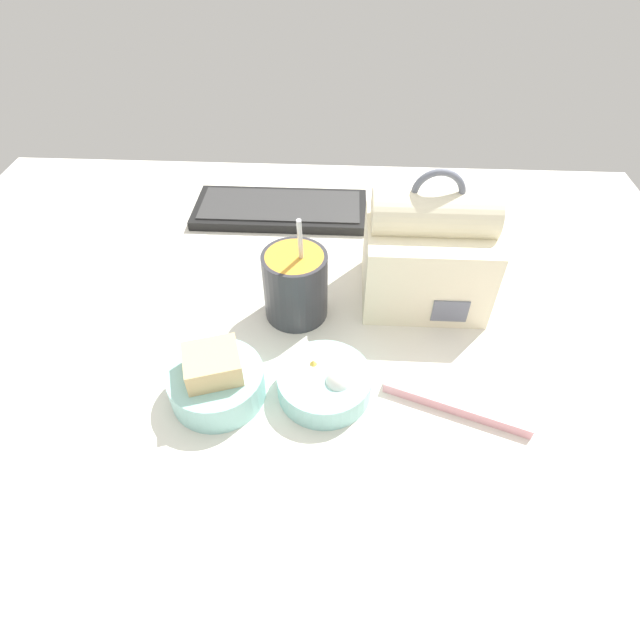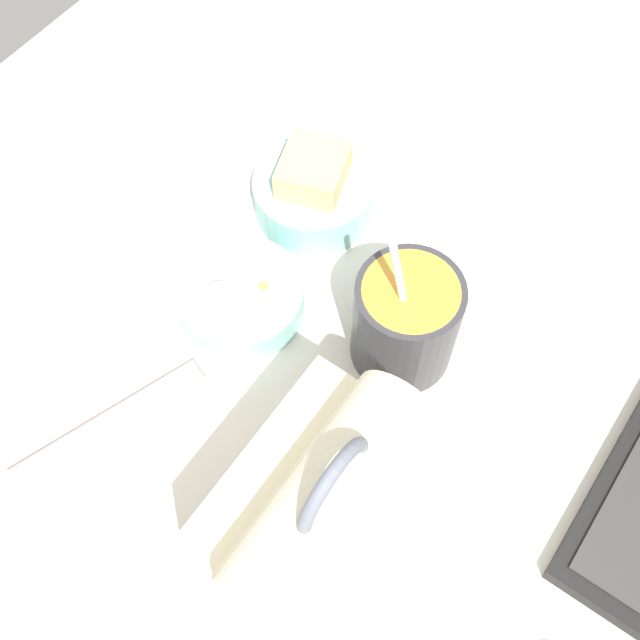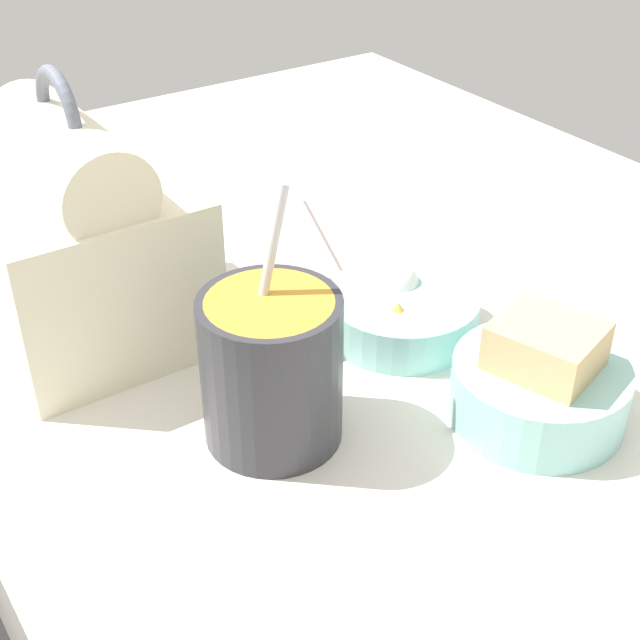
% 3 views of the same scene
% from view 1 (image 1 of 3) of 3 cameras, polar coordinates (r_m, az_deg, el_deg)
% --- Properties ---
extents(desk_surface, '(1.40, 1.10, 0.02)m').
position_cam_1_polar(desk_surface, '(0.77, -3.02, -2.56)').
color(desk_surface, silver).
rests_on(desk_surface, ground).
extents(keyboard, '(0.34, 0.14, 0.02)m').
position_cam_1_polar(keyboard, '(1.02, -4.52, 12.53)').
color(keyboard, black).
rests_on(keyboard, desk_surface).
extents(lunch_bag, '(0.19, 0.16, 0.22)m').
position_cam_1_polar(lunch_bag, '(0.80, 12.14, 7.57)').
color(lunch_bag, '#EFE5C1').
rests_on(lunch_bag, desk_surface).
extents(soup_cup, '(0.10, 0.10, 0.19)m').
position_cam_1_polar(soup_cup, '(0.76, -2.59, 4.10)').
color(soup_cup, '#333338').
rests_on(soup_cup, desk_surface).
extents(bento_bowl_sandwich, '(0.13, 0.13, 0.08)m').
position_cam_1_polar(bento_bowl_sandwich, '(0.68, -11.78, -6.79)').
color(bento_bowl_sandwich, '#93D1CC').
rests_on(bento_bowl_sandwich, desk_surface).
extents(bento_bowl_snacks, '(0.13, 0.13, 0.05)m').
position_cam_1_polar(bento_bowl_snacks, '(0.68, 0.52, -7.14)').
color(bento_bowl_snacks, '#93D1CC').
rests_on(bento_bowl_snacks, desk_surface).
extents(computer_mouse, '(0.05, 0.08, 0.04)m').
position_cam_1_polar(computer_mouse, '(1.01, 9.45, 12.33)').
color(computer_mouse, '#333338').
rests_on(computer_mouse, desk_surface).
extents(chopstick_case, '(0.19, 0.09, 0.02)m').
position_cam_1_polar(chopstick_case, '(0.69, 15.33, -9.28)').
color(chopstick_case, pink).
rests_on(chopstick_case, desk_surface).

